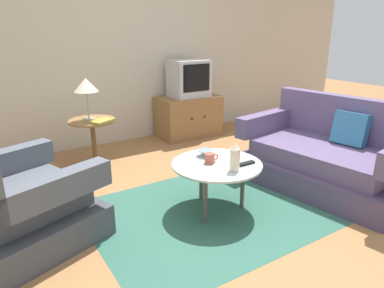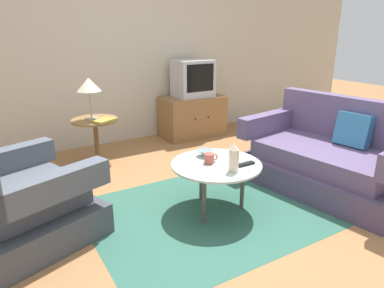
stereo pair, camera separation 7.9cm
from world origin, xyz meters
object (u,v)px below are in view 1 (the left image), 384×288
(armchair, at_px, (19,207))
(mug, at_px, (210,158))
(bowl, at_px, (205,153))
(table_lamp, at_px, (86,87))
(tv_remote_dark, at_px, (246,163))
(vase, at_px, (235,157))
(book, at_px, (102,121))
(couch, at_px, (327,158))
(coffee_table, at_px, (217,167))
(side_table, at_px, (93,134))
(tv_stand, at_px, (189,116))
(television, at_px, (189,78))

(armchair, height_order, mug, armchair)
(mug, bearing_deg, bowl, 69.15)
(table_lamp, relative_size, bowl, 3.09)
(tv_remote_dark, bearing_deg, mug, 139.92)
(vase, height_order, book, vase)
(couch, xyz_separation_m, bowl, (-1.22, 0.36, 0.18))
(coffee_table, height_order, tv_remote_dark, tv_remote_dark)
(side_table, relative_size, table_lamp, 1.25)
(side_table, bearing_deg, vase, -70.69)
(couch, relative_size, vase, 7.10)
(couch, bearing_deg, coffee_table, 73.26)
(tv_stand, xyz_separation_m, bowl, (-0.96, -1.82, 0.17))
(side_table, height_order, table_lamp, table_lamp)
(armchair, relative_size, coffee_table, 1.50)
(bowl, bearing_deg, table_lamp, 115.64)
(couch, xyz_separation_m, side_table, (-1.82, 1.67, 0.12))
(table_lamp, xyz_separation_m, tv_remote_dark, (0.80, -1.66, -0.48))
(tv_stand, xyz_separation_m, table_lamp, (-1.59, -0.52, 0.64))
(armchair, distance_m, couch, 2.78)
(tv_stand, distance_m, vase, 2.44)
(television, height_order, mug, television)
(armchair, xyz_separation_m, book, (0.96, 0.96, 0.29))
(coffee_table, bearing_deg, tv_remote_dark, -40.78)
(table_lamp, xyz_separation_m, book, (0.08, -0.17, -0.35))
(tv_stand, distance_m, bowl, 2.07)
(mug, xyz_separation_m, tv_remote_dark, (0.23, -0.19, -0.03))
(armchair, bearing_deg, mug, 57.08)
(coffee_table, bearing_deg, bowl, 86.16)
(side_table, xyz_separation_m, television, (1.56, 0.51, 0.43))
(armchair, relative_size, couch, 0.69)
(couch, height_order, table_lamp, table_lamp)
(tv_stand, relative_size, table_lamp, 1.97)
(tv_stand, relative_size, book, 3.19)
(side_table, bearing_deg, coffee_table, -68.75)
(side_table, xyz_separation_m, book, (0.05, -0.17, 0.17))
(couch, height_order, tv_stand, couch)
(tv_stand, xyz_separation_m, book, (-1.51, -0.69, 0.29))
(table_lamp, xyz_separation_m, mug, (0.57, -1.46, -0.45))
(coffee_table, height_order, television, television)
(side_table, xyz_separation_m, vase, (0.60, -1.71, 0.14))
(mug, relative_size, book, 0.46)
(television, bearing_deg, side_table, -162.02)
(armchair, bearing_deg, couch, 59.06)
(bowl, bearing_deg, couch, -16.40)
(table_lamp, relative_size, mug, 3.52)
(television, bearing_deg, couch, -83.19)
(coffee_table, height_order, side_table, side_table)
(couch, xyz_separation_m, television, (-0.26, 2.18, 0.55))
(couch, height_order, tv_remote_dark, couch)
(tv_stand, distance_m, tv_remote_dark, 2.32)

